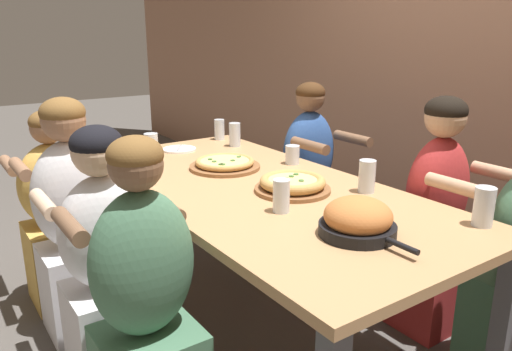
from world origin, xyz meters
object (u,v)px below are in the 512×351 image
at_px(drinking_glass_f, 484,207).
at_px(diner_near_midright, 146,314).
at_px(pizza_board_main, 225,164).
at_px(empty_plate_b, 179,149).
at_px(drinking_glass_c, 219,130).
at_px(empty_plate_a, 128,154).
at_px(drinking_glass_a, 292,156).
at_px(skillet_bowl, 358,220).
at_px(diner_near_midleft, 75,229).
at_px(pizza_board_second, 293,184).
at_px(drinking_glass_g, 235,136).
at_px(drinking_glass_e, 367,176).
at_px(diner_far_midright, 434,226).
at_px(diner_near_left, 58,218).
at_px(diner_far_midleft, 308,182).
at_px(diner_near_center, 108,271).
at_px(drinking_glass_d, 281,198).
at_px(drinking_glass_b, 130,155).
at_px(drinking_glass_h, 151,148).

xyz_separation_m(drinking_glass_f, diner_near_midright, (-0.51, -1.14, -0.31)).
relative_size(pizza_board_main, empty_plate_b, 1.83).
xyz_separation_m(empty_plate_b, drinking_glass_c, (-0.12, 0.36, 0.05)).
xyz_separation_m(empty_plate_a, drinking_glass_a, (0.70, 0.66, 0.04)).
bearing_deg(diner_near_midright, skillet_bowl, -23.79).
xyz_separation_m(empty_plate_a, diner_near_midleft, (0.44, -0.45, -0.21)).
bearing_deg(pizza_board_second, drinking_glass_g, 163.53).
height_order(pizza_board_second, diner_near_midleft, diner_near_midleft).
bearing_deg(drinking_glass_e, pizza_board_second, -126.37).
height_order(drinking_glass_c, diner_far_midright, diner_far_midright).
distance_m(drinking_glass_e, diner_near_left, 1.64).
height_order(diner_far_midleft, diner_near_midright, diner_far_midleft).
height_order(diner_far_midleft, diner_near_center, diner_far_midleft).
xyz_separation_m(diner_far_midleft, diner_near_center, (0.45, -1.45, -0.01)).
xyz_separation_m(drinking_glass_d, diner_near_midright, (0.04, -0.61, -0.29)).
bearing_deg(drinking_glass_g, pizza_board_second, -16.47).
relative_size(drinking_glass_a, diner_far_midleft, 0.09).
relative_size(drinking_glass_e, diner_far_midleft, 0.13).
relative_size(drinking_glass_e, diner_near_left, 0.14).
xyz_separation_m(pizza_board_main, diner_far_midleft, (-0.12, 0.69, -0.25)).
bearing_deg(drinking_glass_e, drinking_glass_a, 176.65).
xyz_separation_m(drinking_glass_a, drinking_glass_d, (0.56, -0.50, 0.01)).
relative_size(empty_plate_a, drinking_glass_g, 1.50).
bearing_deg(drinking_glass_d, drinking_glass_a, 137.93).
distance_m(pizza_board_second, diner_far_midright, 0.75).
distance_m(drinking_glass_b, drinking_glass_d, 1.01).
bearing_deg(drinking_glass_b, drinking_glass_h, 122.29).
distance_m(pizza_board_main, empty_plate_b, 0.51).
height_order(drinking_glass_b, drinking_glass_g, drinking_glass_g).
xyz_separation_m(empty_plate_b, drinking_glass_a, (0.64, 0.37, 0.04)).
xyz_separation_m(diner_near_left, diner_near_center, (0.82, -0.00, 0.03)).
relative_size(empty_plate_a, drinking_glass_h, 1.49).
distance_m(skillet_bowl, diner_near_center, 1.02).
bearing_deg(drinking_glass_c, diner_far_midright, 13.35).
bearing_deg(diner_far_midright, pizza_board_second, -26.32).
distance_m(empty_plate_a, diner_far_midright, 1.73).
distance_m(drinking_glass_g, diner_near_midright, 1.60).
bearing_deg(drinking_glass_b, pizza_board_second, 29.56).
bearing_deg(diner_near_left, diner_near_midleft, -90.00).
relative_size(drinking_glass_c, diner_near_midleft, 0.12).
xyz_separation_m(drinking_glass_b, diner_near_midright, (1.02, -0.36, -0.30)).
height_order(drinking_glass_d, diner_far_midleft, diner_far_midleft).
xyz_separation_m(empty_plate_b, drinking_glass_b, (0.21, -0.39, 0.06)).
relative_size(empty_plate_b, drinking_glass_a, 2.02).
height_order(skillet_bowl, drinking_glass_f, drinking_glass_f).
bearing_deg(drinking_glass_g, drinking_glass_f, 1.97).
bearing_deg(drinking_glass_d, diner_far_midright, 80.92).
bearing_deg(pizza_board_second, diner_near_left, -140.57).
xyz_separation_m(drinking_glass_d, diner_near_midleft, (-0.82, -0.61, -0.27)).
distance_m(pizza_board_main, drinking_glass_h, 0.47).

